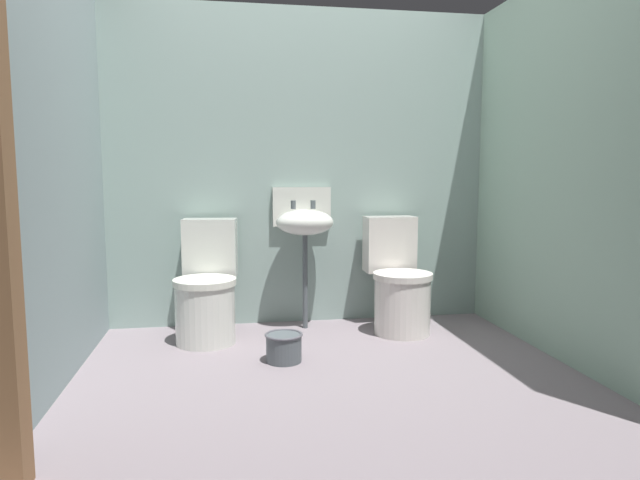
{
  "coord_description": "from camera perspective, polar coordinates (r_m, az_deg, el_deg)",
  "views": [
    {
      "loc": [
        -0.54,
        -2.93,
        1.08
      ],
      "look_at": [
        0.0,
        0.27,
        0.7
      ],
      "focal_mm": 31.45,
      "sensor_mm": 36.0,
      "label": 1
    }
  ],
  "objects": [
    {
      "name": "bucket",
      "position": [
        3.31,
        -3.7,
        -10.78
      ],
      "size": [
        0.22,
        0.22,
        0.17
      ],
      "color": "#4C5458",
      "rests_on": "ground"
    },
    {
      "name": "wall_back",
      "position": [
        4.11,
        -2.03,
        7.31
      ],
      "size": [
        3.13,
        0.1,
        2.25
      ],
      "primitive_type": "cube",
      "color": "#8AA39B",
      "rests_on": "ground"
    },
    {
      "name": "wall_right",
      "position": [
        3.6,
        23.47,
        6.85
      ],
      "size": [
        0.1,
        2.4,
        2.25
      ],
      "primitive_type": "cube",
      "color": "#89A896",
      "rests_on": "ground"
    },
    {
      "name": "toilet_left",
      "position": [
        3.75,
        -11.44,
        -5.12
      ],
      "size": [
        0.44,
        0.63,
        0.78
      ],
      "rotation": [
        0.0,
        0.0,
        3.04
      ],
      "color": "silver",
      "rests_on": "ground"
    },
    {
      "name": "wall_left",
      "position": [
        3.15,
        -25.88,
        6.84
      ],
      "size": [
        0.1,
        2.4,
        2.25
      ],
      "primitive_type": "cube",
      "color": "#899D9E",
      "rests_on": "ground"
    },
    {
      "name": "toilet_right",
      "position": [
        3.93,
        7.98,
        -4.52
      ],
      "size": [
        0.41,
        0.6,
        0.78
      ],
      "rotation": [
        0.0,
        0.0,
        3.16
      ],
      "color": "silver",
      "rests_on": "ground"
    },
    {
      "name": "ground_plane",
      "position": [
        3.18,
        0.84,
        -13.96
      ],
      "size": [
        3.13,
        2.6,
        0.08
      ],
      "primitive_type": "cube",
      "color": "slate"
    },
    {
      "name": "sink",
      "position": [
        3.91,
        -1.65,
        1.9
      ],
      "size": [
        0.42,
        0.35,
        0.99
      ],
      "color": "#4C5458",
      "rests_on": "ground"
    }
  ]
}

